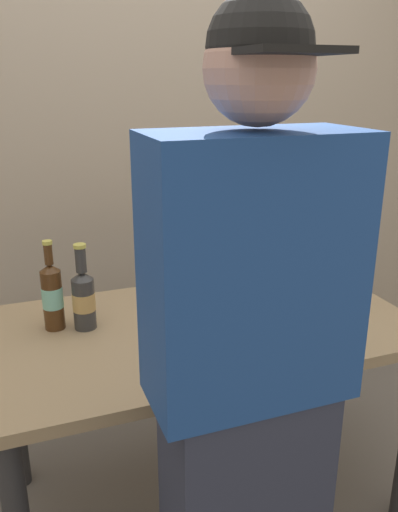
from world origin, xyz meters
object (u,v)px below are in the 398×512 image
Objects in this scene: laptop at (229,300)px; beer_bottle_dark at (52,295)px; person_figure at (247,401)px; beer_bottle_green at (84,297)px; coffee_mug at (184,330)px.

beer_bottle_dark reaches higher than laptop.
laptop is 0.20× the size of person_figure.
person_figure is at bearing -70.27° from beer_bottle_green.
beer_bottle_green is at bearing 171.84° from laptop.
beer_bottle_green is 0.17× the size of person_figure.
beer_bottle_dark is at bearing 170.08° from laptop.
laptop is 0.71m from person_figure.
person_figure reaches higher than beer_bottle_dark.
beer_bottle_dark is 0.47m from coffee_mug.
person_figure is (0.36, -0.77, -0.01)m from beer_bottle_dark.
coffee_mug is (0.28, -0.23, -0.06)m from beer_bottle_green.
beer_bottle_green reaches higher than coffee_mug.
beer_bottle_dark is 1.04× the size of beer_bottle_green.
coffee_mug is at bearing -39.72° from beer_bottle_green.
person_figure reaches higher than beer_bottle_green.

